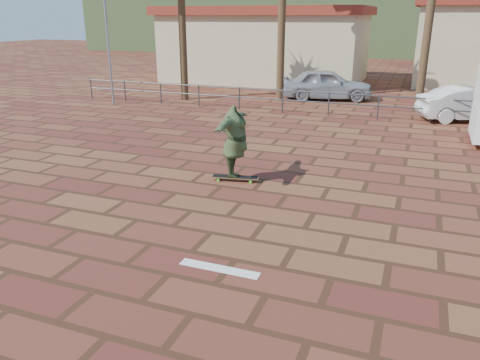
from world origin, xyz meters
name	(u,v)px	position (x,y,z in m)	size (l,w,h in m)	color
ground	(211,233)	(0.00, 0.00, 0.00)	(120.00, 120.00, 0.00)	brown
paint_stripe	(219,269)	(0.70, -1.20, 0.00)	(1.40, 0.22, 0.01)	white
guardrail	(329,100)	(0.00, 12.00, 0.68)	(24.06, 0.06, 1.00)	#47494F
flagpole	(107,0)	(-9.87, 11.00, 4.64)	(1.30, 0.10, 8.00)	gray
building_west	(266,44)	(-6.00, 22.00, 2.28)	(12.60, 7.60, 4.50)	beige
hill_front	(394,25)	(0.00, 50.00, 3.00)	(70.00, 18.00, 6.00)	#384C28
hill_back	(232,15)	(-22.00, 56.00, 4.00)	(35.00, 14.00, 8.00)	#384C28
longboard	(235,177)	(-0.66, 2.97, 0.10)	(1.23, 0.48, 0.12)	olive
skateboarder	(235,142)	(-0.66, 2.97, 1.03)	(2.24, 0.61, 1.82)	#374726
car_silver	(327,84)	(-0.89, 16.00, 0.76)	(1.78, 4.44, 1.51)	#A3A6AA
car_white	(472,104)	(5.48, 13.00, 0.67)	(1.42, 4.07, 1.34)	silver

